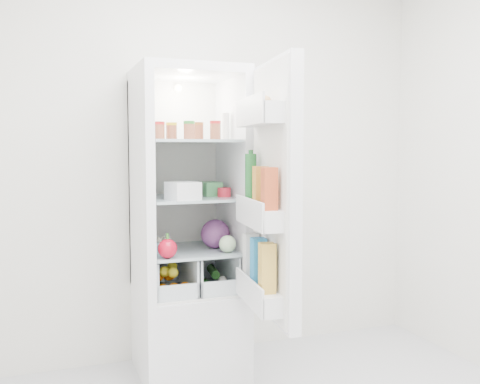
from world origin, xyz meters
name	(u,v)px	position (x,y,z in m)	size (l,w,h in m)	color
room_walls	(319,81)	(0.00, 0.00, 1.59)	(3.02, 3.02, 2.61)	silver
refrigerator	(187,261)	(-0.20, 1.25, 0.67)	(0.60, 0.60, 1.80)	white
shelf_low	(189,250)	(-0.20, 1.19, 0.74)	(0.49, 0.53, 0.01)	#9FB4BB
shelf_mid	(189,198)	(-0.20, 1.19, 1.05)	(0.49, 0.53, 0.01)	#9FB4BB
shelf_top	(189,141)	(-0.20, 1.19, 1.38)	(0.49, 0.53, 0.01)	#9FB4BB
crisper_left	(169,274)	(-0.32, 1.19, 0.61)	(0.23, 0.46, 0.22)	silver
crisper_right	(209,271)	(-0.08, 1.19, 0.61)	(0.23, 0.46, 0.22)	silver
condiment_jars	(187,132)	(-0.24, 1.07, 1.43)	(0.38, 0.16, 0.08)	#B21919
squeeze_bottle	(226,127)	(0.01, 1.15, 1.47)	(0.05, 0.05, 0.16)	white
tub_white	(183,191)	(-0.28, 1.01, 1.11)	(0.15, 0.15, 0.10)	white
tub_cream	(186,192)	(-0.24, 1.11, 1.09)	(0.13, 0.13, 0.07)	silver
tin_red	(224,192)	(-0.01, 1.12, 1.08)	(0.08, 0.08, 0.05)	red
foil_tray	(182,194)	(-0.24, 1.19, 1.08)	(0.16, 0.12, 0.04)	silver
tub_green	(211,189)	(-0.05, 1.22, 1.10)	(0.10, 0.14, 0.08)	#459856
red_cabbage	(215,234)	(-0.05, 1.17, 0.83)	(0.17, 0.17, 0.17)	#572162
bell_pepper	(167,249)	(-0.38, 0.97, 0.80)	(0.11, 0.11, 0.11)	red
mushroom_bowl	(163,247)	(-0.36, 1.15, 0.78)	(0.13, 0.13, 0.06)	#9ACEE6
salad_bag	(228,244)	(-0.02, 1.01, 0.80)	(0.10, 0.10, 0.10)	#B4D5A0
citrus_pile	(170,280)	(-0.33, 1.12, 0.59)	(0.20, 0.24, 0.16)	orange
veg_pile	(210,278)	(-0.07, 1.18, 0.56)	(0.16, 0.30, 0.10)	#20511B
fridge_door	(270,197)	(0.07, 0.61, 1.09)	(0.23, 0.60, 1.30)	white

